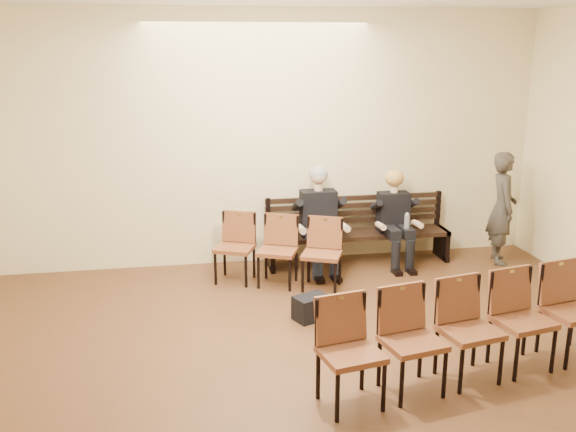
% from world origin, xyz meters
% --- Properties ---
extents(room_walls, '(8.02, 10.01, 3.51)m').
position_xyz_m(room_walls, '(0.00, 0.79, 2.54)').
color(room_walls, beige).
rests_on(room_walls, ground).
extents(bench, '(2.60, 0.90, 0.45)m').
position_xyz_m(bench, '(1.37, 4.65, 0.23)').
color(bench, black).
rests_on(bench, ground).
extents(seated_man, '(0.60, 0.83, 1.44)m').
position_xyz_m(seated_man, '(0.77, 4.53, 0.72)').
color(seated_man, black).
rests_on(seated_man, ground).
extents(seated_woman, '(0.53, 0.74, 1.24)m').
position_xyz_m(seated_woman, '(1.86, 4.53, 0.62)').
color(seated_woman, black).
rests_on(seated_woman, ground).
extents(laptop, '(0.33, 0.27, 0.23)m').
position_xyz_m(laptop, '(0.80, 4.37, 0.56)').
color(laptop, '#B9B9BE').
rests_on(laptop, bench).
extents(water_bottle, '(0.08, 0.08, 0.23)m').
position_xyz_m(water_bottle, '(1.94, 4.27, 0.56)').
color(water_bottle, silver).
rests_on(water_bottle, bench).
extents(bag, '(0.45, 0.39, 0.28)m').
position_xyz_m(bag, '(0.30, 2.87, 0.14)').
color(bag, black).
rests_on(bag, ground).
extents(passerby, '(0.59, 0.76, 1.83)m').
position_xyz_m(passerby, '(3.36, 4.33, 0.91)').
color(passerby, '#39352F').
rests_on(passerby, ground).
extents(chair_row_front, '(1.69, 1.10, 0.91)m').
position_xyz_m(chair_row_front, '(0.10, 4.00, 0.45)').
color(chair_row_front, brown).
rests_on(chair_row_front, ground).
extents(chair_row_back, '(2.98, 1.07, 0.96)m').
position_xyz_m(chair_row_back, '(1.45, 1.30, 0.48)').
color(chair_row_back, brown).
rests_on(chair_row_back, ground).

